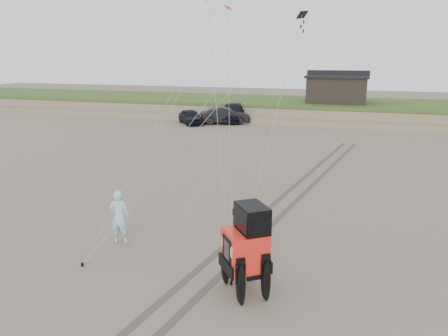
{
  "coord_description": "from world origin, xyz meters",
  "views": [
    {
      "loc": [
        5.15,
        -11.41,
        6.48
      ],
      "look_at": [
        0.43,
        3.0,
        2.6
      ],
      "focal_mm": 35.0,
      "sensor_mm": 36.0,
      "label": 1
    }
  ],
  "objects_px": {
    "truck_c": "(233,112)",
    "jeep": "(245,258)",
    "truck_a": "(191,117)",
    "man": "(119,217)",
    "truck_b": "(225,116)",
    "cabin": "(337,88)"
  },
  "relations": [
    {
      "from": "man",
      "to": "jeep",
      "type": "bearing_deg",
      "value": 148.92
    },
    {
      "from": "jeep",
      "to": "cabin",
      "type": "bearing_deg",
      "value": 142.7
    },
    {
      "from": "truck_c",
      "to": "man",
      "type": "xyz_separation_m",
      "value": [
        5.07,
        -30.39,
        0.09
      ]
    },
    {
      "from": "truck_a",
      "to": "cabin",
      "type": "bearing_deg",
      "value": -4.97
    },
    {
      "from": "jeep",
      "to": "man",
      "type": "distance_m",
      "value": 5.44
    },
    {
      "from": "truck_b",
      "to": "jeep",
      "type": "height_order",
      "value": "jeep"
    },
    {
      "from": "truck_b",
      "to": "jeep",
      "type": "bearing_deg",
      "value": 178.99
    },
    {
      "from": "truck_a",
      "to": "jeep",
      "type": "xyz_separation_m",
      "value": [
        13.55,
        -28.97,
        0.3
      ]
    },
    {
      "from": "jeep",
      "to": "man",
      "type": "height_order",
      "value": "jeep"
    },
    {
      "from": "truck_c",
      "to": "jeep",
      "type": "xyz_separation_m",
      "value": [
        10.18,
        -32.22,
        0.13
      ]
    },
    {
      "from": "truck_c",
      "to": "jeep",
      "type": "bearing_deg",
      "value": -79.71
    },
    {
      "from": "cabin",
      "to": "truck_b",
      "type": "relative_size",
      "value": 1.3
    },
    {
      "from": "cabin",
      "to": "man",
      "type": "relative_size",
      "value": 3.24
    },
    {
      "from": "man",
      "to": "truck_a",
      "type": "bearing_deg",
      "value": -84.1
    },
    {
      "from": "truck_a",
      "to": "man",
      "type": "bearing_deg",
      "value": -110.71
    },
    {
      "from": "truck_b",
      "to": "man",
      "type": "xyz_separation_m",
      "value": [
        5.24,
        -28.27,
        0.18
      ]
    },
    {
      "from": "jeep",
      "to": "man",
      "type": "bearing_deg",
      "value": -147.38
    },
    {
      "from": "truck_a",
      "to": "jeep",
      "type": "distance_m",
      "value": 31.98
    },
    {
      "from": "truck_b",
      "to": "cabin",
      "type": "bearing_deg",
      "value": -73.44
    },
    {
      "from": "cabin",
      "to": "man",
      "type": "bearing_deg",
      "value": -97.77
    },
    {
      "from": "jeep",
      "to": "truck_b",
      "type": "bearing_deg",
      "value": 161.33
    },
    {
      "from": "cabin",
      "to": "truck_a",
      "type": "bearing_deg",
      "value": -146.99
    }
  ]
}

